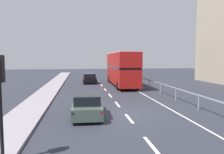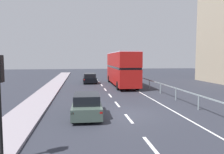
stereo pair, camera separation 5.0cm
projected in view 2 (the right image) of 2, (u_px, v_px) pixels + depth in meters
name	position (u px, v px, depth m)	size (l,w,h in m)	color
ground_plane	(125.00, 115.00, 13.63)	(75.12, 120.00, 0.10)	#2A2D37
near_sidewalk_kerb	(23.00, 117.00, 12.71)	(2.19, 80.00, 0.14)	gray
lane_paint_markings	(126.00, 92.00, 22.74)	(3.50, 46.00, 0.01)	silver
bridge_side_railing	(155.00, 83.00, 23.19)	(0.10, 42.00, 1.05)	gray
double_decker_bus_red	(122.00, 68.00, 27.73)	(2.63, 11.17, 4.33)	#B01713
hatchback_car_near	(87.00, 105.00, 13.06)	(1.85, 4.09, 1.40)	#42534A
sedan_car_ahead	(90.00, 78.00, 30.94)	(1.90, 4.53, 1.39)	black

